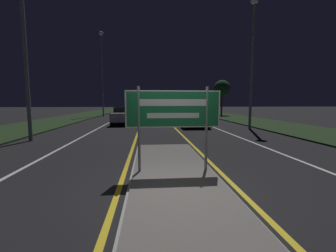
% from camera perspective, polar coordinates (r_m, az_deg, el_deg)
% --- Properties ---
extents(ground_plane, '(160.00, 160.00, 0.00)m').
position_cam_1_polar(ground_plane, '(4.99, 2.71, -16.00)').
color(ground_plane, black).
extents(median_island, '(2.18, 7.28, 0.10)m').
position_cam_1_polar(median_island, '(6.00, 1.28, -11.73)').
color(median_island, '#999993').
rests_on(median_island, ground_plane).
extents(verge_left, '(5.00, 100.00, 0.08)m').
position_cam_1_polar(verge_left, '(26.20, -24.81, 1.55)').
color(verge_left, '#1E3319').
rests_on(verge_left, ground_plane).
extents(verge_right, '(5.00, 100.00, 0.08)m').
position_cam_1_polar(verge_right, '(26.65, 17.34, 1.91)').
color(verge_right, '#1E3319').
rests_on(verge_right, ground_plane).
extents(centre_line_yellow_left, '(0.12, 70.00, 0.01)m').
position_cam_1_polar(centre_line_yellow_left, '(29.65, -6.28, 2.48)').
color(centre_line_yellow_left, gold).
rests_on(centre_line_yellow_left, ground_plane).
extents(centre_line_yellow_right, '(0.12, 70.00, 0.01)m').
position_cam_1_polar(centre_line_yellow_right, '(29.70, -1.33, 2.52)').
color(centre_line_yellow_right, gold).
rests_on(centre_line_yellow_right, ground_plane).
extents(lane_line_white_left, '(0.12, 70.00, 0.01)m').
position_cam_1_polar(lane_line_white_left, '(29.85, -11.89, 2.41)').
color(lane_line_white_left, silver).
rests_on(lane_line_white_left, ground_plane).
extents(lane_line_white_right, '(0.12, 70.00, 0.01)m').
position_cam_1_polar(lane_line_white_right, '(30.03, 4.24, 2.55)').
color(lane_line_white_right, silver).
rests_on(lane_line_white_right, ground_plane).
extents(edge_line_white_left, '(0.10, 70.00, 0.01)m').
position_cam_1_polar(edge_line_white_left, '(30.36, -17.53, 2.32)').
color(edge_line_white_left, silver).
rests_on(edge_line_white_left, ground_plane).
extents(edge_line_white_right, '(0.10, 70.00, 0.01)m').
position_cam_1_polar(edge_line_white_right, '(30.66, 9.79, 2.55)').
color(edge_line_white_right, silver).
rests_on(edge_line_white_right, ground_plane).
extents(highway_sign, '(2.41, 0.07, 2.17)m').
position_cam_1_polar(highway_sign, '(5.71, 1.33, 3.56)').
color(highway_sign, gray).
rests_on(highway_sign, median_island).
extents(streetlight_left_far, '(0.55, 0.55, 10.71)m').
position_cam_1_polar(streetlight_left_far, '(30.84, -16.45, 15.26)').
color(streetlight_left_far, gray).
rests_on(streetlight_left_far, ground_plane).
extents(streetlight_right_near, '(0.53, 0.53, 8.83)m').
position_cam_1_polar(streetlight_right_near, '(17.07, 20.73, 18.76)').
color(streetlight_right_near, gray).
rests_on(streetlight_right_near, ground_plane).
extents(car_receding_0, '(2.04, 4.49, 1.36)m').
position_cam_1_polar(car_receding_0, '(17.48, 6.25, 2.38)').
color(car_receding_0, silver).
rests_on(car_receding_0, ground_plane).
extents(car_receding_1, '(1.96, 4.34, 1.51)m').
position_cam_1_polar(car_receding_1, '(29.68, 0.69, 4.08)').
color(car_receding_1, navy).
rests_on(car_receding_1, ground_plane).
extents(car_approaching_0, '(2.00, 4.60, 1.45)m').
position_cam_1_polar(car_approaching_0, '(19.52, -10.86, 2.79)').
color(car_approaching_0, '#B7B7BC').
rests_on(car_approaching_0, ground_plane).
extents(car_approaching_1, '(1.95, 4.37, 1.45)m').
position_cam_1_polar(car_approaching_1, '(32.55, -8.04, 4.13)').
color(car_approaching_1, navy).
rests_on(car_approaching_1, ground_plane).
extents(roadside_palm_right, '(2.18, 2.18, 4.74)m').
position_cam_1_polar(roadside_palm_right, '(31.65, 13.55, 9.26)').
color(roadside_palm_right, '#4C3823').
rests_on(roadside_palm_right, verge_right).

